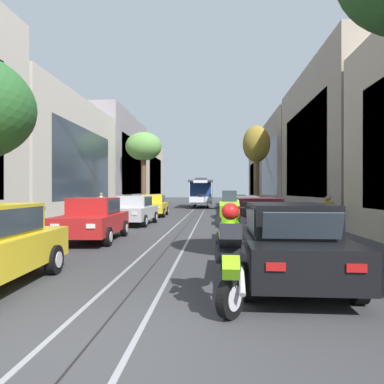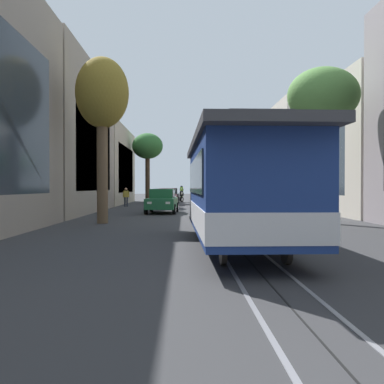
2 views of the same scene
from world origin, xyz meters
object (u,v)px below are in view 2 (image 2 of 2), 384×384
motorcycle_with_rider (182,194)px  pedestrian_on_left_pavement (306,198)px  street_tree_kerb_left_second (323,99)px  street_tree_kerb_right_near (148,147)px  parked_car_black_near_right (170,195)px  parked_car_silver_mid_left (238,198)px  parked_car_yellow_fourth_left (254,201)px  parked_car_grey_mid_right (165,198)px  street_tree_kerb_right_second (102,97)px  parked_car_yellow_near_left (223,195)px  street_tree_kerb_left_near (246,166)px  pedestrian_on_right_pavement (126,196)px  parked_car_maroon_second_right (167,197)px  parked_car_red_second_left (231,197)px  cable_car_trolley (240,189)px  parked_car_green_fourth_right (162,201)px

motorcycle_with_rider → pedestrian_on_left_pavement: motorcycle_with_rider is taller
street_tree_kerb_left_second → street_tree_kerb_right_near: (10.50, -26.03, 0.15)m
parked_car_black_near_right → parked_car_silver_mid_left: bearing=115.8°
parked_car_yellow_fourth_left → street_tree_kerb_left_second: 8.88m
parked_car_silver_mid_left → parked_car_grey_mid_right: size_ratio=1.01×
pedestrian_on_left_pavement → street_tree_kerb_right_second: bearing=32.7°
street_tree_kerb_right_second → parked_car_yellow_near_left: bearing=-107.2°
street_tree_kerb_left_near → pedestrian_on_right_pavement: (11.56, 7.50, -3.01)m
parked_car_silver_mid_left → motorcycle_with_rider: bearing=-71.5°
street_tree_kerb_right_near → street_tree_kerb_right_second: size_ratio=0.97×
street_tree_kerb_left_second → street_tree_kerb_right_second: (10.39, -0.16, 0.04)m
motorcycle_with_rider → pedestrian_on_right_pavement: (4.78, 10.58, -0.04)m
parked_car_yellow_fourth_left → street_tree_kerb_left_near: size_ratio=0.82×
parked_car_yellow_near_left → street_tree_kerb_right_second: bearing=72.8°
parked_car_yellow_fourth_left → parked_car_yellow_near_left: bearing=-89.7°
parked_car_silver_mid_left → parked_car_maroon_second_right: 8.60m
street_tree_kerb_left_second → motorcycle_with_rider: street_tree_kerb_left_second is taller
parked_car_red_second_left → street_tree_kerb_left_near: street_tree_kerb_left_near is taller
cable_car_trolley → pedestrian_on_left_pavement: 17.40m
parked_car_silver_mid_left → parked_car_maroon_second_right: bearing=-46.6°
street_tree_kerb_right_near → parked_car_green_fourth_right: bearing=97.9°
cable_car_trolley → motorcycle_with_rider: cable_car_trolley is taller
pedestrian_on_right_pavement → street_tree_kerb_right_second: bearing=94.1°
parked_car_black_near_right → street_tree_kerb_right_near: street_tree_kerb_right_near is taller
parked_car_red_second_left → street_tree_kerb_left_near: size_ratio=0.82×
parked_car_black_near_right → parked_car_grey_mid_right: (0.04, 12.02, 0.00)m
parked_car_maroon_second_right → pedestrian_on_right_pavement: size_ratio=2.68×
parked_car_silver_mid_left → street_tree_kerb_left_second: (-2.21, 13.62, 5.07)m
pedestrian_on_right_pavement → pedestrian_on_left_pavement: bearing=145.6°
parked_car_silver_mid_left → parked_car_grey_mid_right: (5.86, -0.00, 0.00)m
parked_car_grey_mid_right → street_tree_kerb_left_near: size_ratio=0.81×
parked_car_maroon_second_right → pedestrian_on_right_pavement: (3.46, 3.09, 0.12)m
parked_car_grey_mid_right → parked_car_maroon_second_right: bearing=-89.5°
street_tree_kerb_right_second → pedestrian_on_right_pavement: bearing=-85.9°
street_tree_kerb_left_second → street_tree_kerb_left_near: bearing=-90.0°
street_tree_kerb_right_second → motorcycle_with_rider: (-3.59, -27.21, -4.94)m
parked_car_red_second_left → parked_car_yellow_near_left: bearing=-88.9°
street_tree_kerb_left_near → street_tree_kerb_left_second: bearing=90.0°
parked_car_black_near_right → parked_car_maroon_second_right: 5.77m
street_tree_kerb_left_second → street_tree_kerb_right_near: street_tree_kerb_right_near is taller
parked_car_maroon_second_right → street_tree_kerb_right_near: size_ratio=0.58×
pedestrian_on_right_pavement → motorcycle_with_rider: bearing=-114.3°
parked_car_grey_mid_right → street_tree_kerb_left_near: bearing=-127.1°
pedestrian_on_left_pavement → pedestrian_on_right_pavement: pedestrian_on_left_pavement is taller
parked_car_yellow_near_left → street_tree_kerb_right_near: 9.81m
parked_car_yellow_near_left → street_tree_kerb_left_second: 27.15m
street_tree_kerb_right_second → cable_car_trolley: size_ratio=0.85×
parked_car_yellow_near_left → motorcycle_with_rider: (4.58, -0.78, 0.16)m
parked_car_maroon_second_right → cable_car_trolley: (-3.06, 28.17, 0.86)m
parked_car_green_fourth_right → street_tree_kerb_right_second: size_ratio=0.57×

